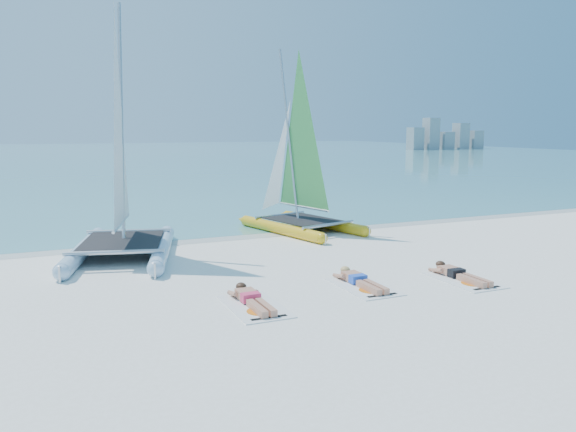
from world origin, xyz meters
name	(u,v)px	position (x,y,z in m)	size (l,w,h in m)	color
ground	(326,275)	(0.00, 0.00, 0.00)	(140.00, 140.00, 0.00)	white
sea	(94,155)	(0.00, 63.00, 0.01)	(140.00, 115.00, 0.01)	#6BACB3
wet_sand_strip	(248,235)	(0.00, 5.50, 0.00)	(140.00, 1.40, 0.01)	silver
distant_skyline	(445,137)	(53.71, 62.00, 1.94)	(14.00, 2.00, 5.00)	#90989E
catamaran_blue	(120,178)	(-4.12, 4.01, 2.12)	(3.75, 5.68, 7.12)	#A2C4D6
catamaran_yellow	(294,171)	(1.80, 5.87, 1.99)	(3.27, 5.08, 6.30)	yellow
towel_a	(255,306)	(-2.38, -1.58, 0.01)	(1.00, 1.85, 0.02)	white
sunbather_a	(251,298)	(-2.38, -1.39, 0.12)	(0.37, 1.73, 0.26)	tan
towel_b	(363,286)	(0.28, -1.23, 0.01)	(1.00, 1.85, 0.02)	white
sunbather_b	(359,279)	(0.28, -1.04, 0.12)	(0.37, 1.73, 0.26)	tan
towel_c	(463,280)	(2.65, -1.69, 0.01)	(1.00, 1.85, 0.02)	white
sunbather_c	(458,273)	(2.65, -1.50, 0.12)	(0.37, 1.73, 0.26)	tan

